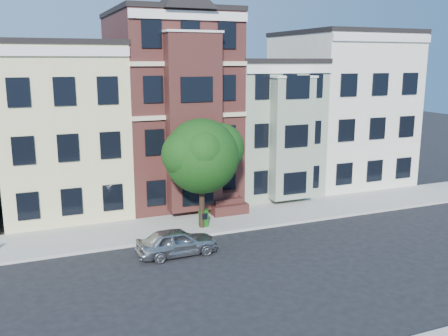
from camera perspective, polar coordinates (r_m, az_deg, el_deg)
name	(u,v)px	position (r m, az deg, el deg)	size (l,w,h in m)	color
ground	(268,280)	(21.92, 5.08, -12.62)	(120.00, 120.00, 0.00)	black
far_sidewalk	(204,223)	(28.72, -2.32, -6.30)	(60.00, 4.00, 0.15)	#9E9B93
house_yellow	(60,130)	(32.45, -18.19, 4.19)	(7.00, 9.00, 10.00)	beige
house_brown	(169,109)	(33.57, -6.25, 6.69)	(7.00, 9.00, 12.00)	#401D1A
house_green	(257,127)	(36.08, 3.80, 4.72)	(6.00, 9.00, 9.00)	gray
house_cream	(339,109)	(39.54, 13.02, 6.55)	(8.00, 9.00, 11.00)	silver
street_tree	(202,161)	(26.85, -2.58, 0.79)	(6.40, 6.40, 7.45)	#1A4D14
parked_car	(177,242)	(24.26, -5.40, -8.41)	(1.57, 3.89, 1.33)	#95989C
newspaper_box	(203,218)	(27.79, -2.36, -5.72)	(0.44, 0.39, 0.98)	#125810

